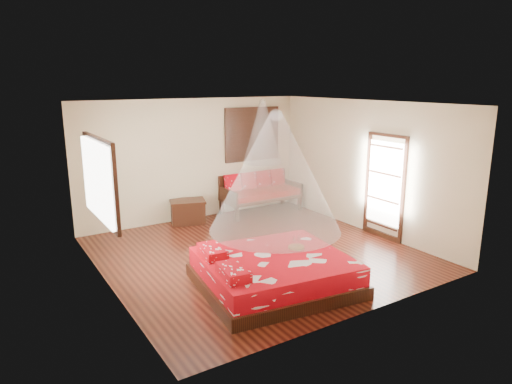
% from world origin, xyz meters
% --- Properties ---
extents(room, '(5.54, 5.54, 2.84)m').
position_xyz_m(room, '(0.00, 0.00, 1.40)').
color(room, black).
rests_on(room, ground).
extents(bed, '(2.53, 2.35, 0.65)m').
position_xyz_m(bed, '(-0.55, -1.37, 0.25)').
color(bed, black).
rests_on(bed, floor).
extents(daybed, '(1.95, 0.87, 0.98)m').
position_xyz_m(daybed, '(1.58, 2.39, 0.52)').
color(daybed, black).
rests_on(daybed, floor).
extents(storage_chest, '(0.92, 0.77, 0.54)m').
position_xyz_m(storage_chest, '(-0.32, 2.45, 0.27)').
color(storage_chest, black).
rests_on(storage_chest, floor).
extents(shutter_panel, '(1.52, 0.06, 1.32)m').
position_xyz_m(shutter_panel, '(1.58, 2.72, 1.90)').
color(shutter_panel, black).
rests_on(shutter_panel, wall_back).
extents(window_left, '(0.10, 1.74, 1.34)m').
position_xyz_m(window_left, '(-2.71, 0.20, 1.70)').
color(window_left, black).
rests_on(window_left, wall_left).
extents(glazed_door, '(0.08, 1.02, 2.16)m').
position_xyz_m(glazed_door, '(2.72, -0.60, 1.07)').
color(glazed_door, black).
rests_on(glazed_door, floor).
extents(wine_tray, '(0.27, 0.27, 0.22)m').
position_xyz_m(wine_tray, '(-0.01, -1.24, 0.56)').
color(wine_tray, brown).
rests_on(wine_tray, bed).
extents(mosquito_net_main, '(2.02, 2.02, 1.80)m').
position_xyz_m(mosquito_net_main, '(-0.53, -1.37, 1.85)').
color(mosquito_net_main, white).
rests_on(mosquito_net_main, ceiling).
extents(mosquito_net_daybed, '(0.94, 0.94, 1.50)m').
position_xyz_m(mosquito_net_daybed, '(1.58, 2.25, 2.00)').
color(mosquito_net_daybed, white).
rests_on(mosquito_net_daybed, ceiling).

